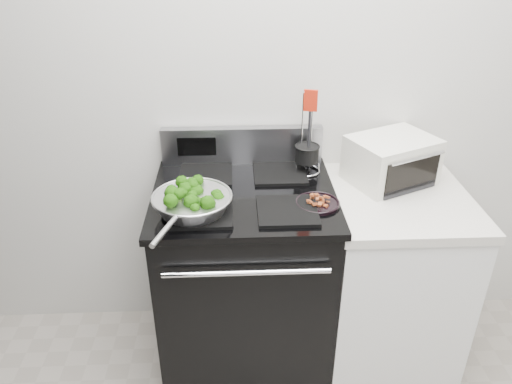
{
  "coord_description": "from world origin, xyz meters",
  "views": [
    {
      "loc": [
        -0.34,
        -0.47,
        1.98
      ],
      "look_at": [
        -0.25,
        1.36,
        0.98
      ],
      "focal_mm": 35.0,
      "sensor_mm": 36.0,
      "label": 1
    }
  ],
  "objects": [
    {
      "name": "back_wall",
      "position": [
        0.0,
        1.75,
        1.35
      ],
      "size": [
        4.0,
        0.02,
        2.7
      ],
      "primitive_type": "cube",
      "color": "beige",
      "rests_on": "ground"
    },
    {
      "name": "utensil_holder",
      "position": [
        -0.01,
        1.6,
        1.02
      ],
      "size": [
        0.13,
        0.13,
        0.4
      ],
      "rotation": [
        0.0,
        0.0,
        -0.25
      ],
      "color": "silver",
      "rests_on": "gas_range"
    },
    {
      "name": "gas_range",
      "position": [
        -0.3,
        1.41,
        0.49
      ],
      "size": [
        0.79,
        0.69,
        1.13
      ],
      "color": "black",
      "rests_on": "floor"
    },
    {
      "name": "counter",
      "position": [
        0.39,
        1.41,
        0.46
      ],
      "size": [
        0.62,
        0.68,
        0.92
      ],
      "color": "white",
      "rests_on": "floor"
    },
    {
      "name": "toaster_oven",
      "position": [
        0.37,
        1.55,
        1.02
      ],
      "size": [
        0.45,
        0.41,
        0.21
      ],
      "rotation": [
        0.0,
        0.0,
        0.43
      ],
      "color": "white",
      "rests_on": "counter"
    },
    {
      "name": "bacon_plate",
      "position": [
        0.0,
        1.3,
        0.97
      ],
      "size": [
        0.18,
        0.18,
        0.04
      ],
      "rotation": [
        0.0,
        0.0,
        0.23
      ],
      "color": "black",
      "rests_on": "gas_range"
    },
    {
      "name": "broccoli_pile",
      "position": [
        -0.51,
        1.25,
        1.02
      ],
      "size": [
        0.25,
        0.25,
        0.09
      ],
      "primitive_type": null,
      "color": "black",
      "rests_on": "skillet"
    },
    {
      "name": "skillet",
      "position": [
        -0.51,
        1.25,
        1.0
      ],
      "size": [
        0.32,
        0.49,
        0.07
      ],
      "rotation": [
        0.0,
        0.0,
        -0.33
      ],
      "color": "silver",
      "rests_on": "gas_range"
    }
  ]
}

